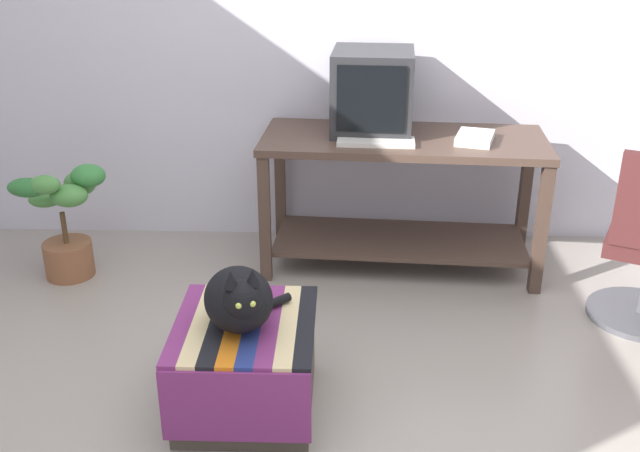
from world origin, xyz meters
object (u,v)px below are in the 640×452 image
Objects in this scene: tv_monitor at (372,92)px; desk at (402,179)px; book at (475,138)px; cat at (239,299)px; keyboard at (376,142)px; potted_plant at (67,219)px; ottoman_with_blanket at (246,365)px.

desk is at bearing -29.35° from tv_monitor.
book is 1.71m from cat.
cat is at bearing -111.15° from keyboard.
potted_plant is at bearing -160.20° from book.
cat reaches higher than ottoman_with_blanket.
desk is 3.88× the size of keyboard.
cat is 1.62m from potted_plant.
keyboard is 1.60× the size of book.
cat is at bearing -101.36° from ottoman_with_blanket.
tv_monitor is at bearing 177.41° from book.
desk is 0.32m from keyboard.
ottoman_with_blanket is 0.99× the size of potted_plant.
cat is (-1.07, -1.31, -0.25)m from book.
keyboard reaches higher than cat.
tv_monitor is 1.19× the size of keyboard.
ottoman_with_blanket is (-0.70, -1.34, -0.31)m from desk.
desk is 1.83m from potted_plant.
desk is 3.26× the size of tv_monitor.
keyboard is (0.02, -0.24, -0.20)m from tv_monitor.
tv_monitor reaches higher than cat.
cat is at bearing -112.96° from book.
book is (0.36, -0.07, 0.26)m from desk.
tv_monitor is (-0.17, 0.11, 0.45)m from desk.
tv_monitor is 1.78m from potted_plant.
tv_monitor is 0.76× the size of ottoman_with_blanket.
tv_monitor is at bearing 53.57° from cat.
ottoman_with_blanket is (-0.53, -1.45, -0.77)m from tv_monitor.
desk is at bearing 6.39° from potted_plant.
book reaches higher than ottoman_with_blanket.
potted_plant is at bearing 134.20° from ottoman_with_blanket.
tv_monitor is 1.65m from cat.
ottoman_with_blanket is at bearing -113.59° from book.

